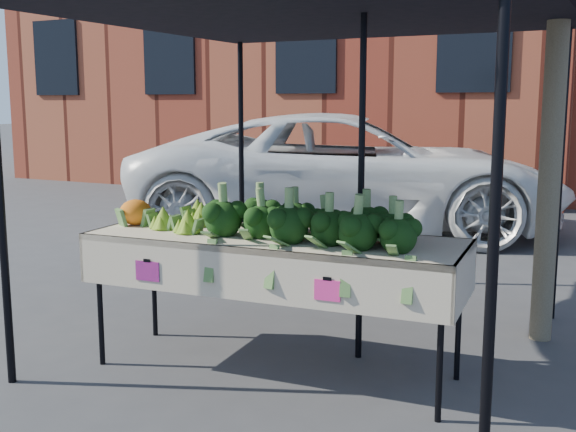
{
  "coord_description": "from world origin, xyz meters",
  "views": [
    {
      "loc": [
        1.91,
        -3.73,
        1.73
      ],
      "look_at": [
        -0.09,
        0.32,
        1.0
      ],
      "focal_mm": 43.51,
      "sensor_mm": 36.0,
      "label": 1
    }
  ],
  "objects_px": {
    "vehicle": "(350,14)",
    "street_tree": "(559,25)",
    "table": "(274,305)",
    "canopy": "(318,156)"
  },
  "relations": [
    {
      "from": "vehicle",
      "to": "street_tree",
      "type": "relative_size",
      "value": 1.27
    },
    {
      "from": "street_tree",
      "to": "table",
      "type": "bearing_deg",
      "value": -135.58
    },
    {
      "from": "canopy",
      "to": "street_tree",
      "type": "relative_size",
      "value": 0.7
    },
    {
      "from": "table",
      "to": "canopy",
      "type": "height_order",
      "value": "canopy"
    },
    {
      "from": "table",
      "to": "street_tree",
      "type": "height_order",
      "value": "street_tree"
    },
    {
      "from": "table",
      "to": "street_tree",
      "type": "bearing_deg",
      "value": 44.42
    },
    {
      "from": "vehicle",
      "to": "canopy",
      "type": "bearing_deg",
      "value": 178.67
    },
    {
      "from": "table",
      "to": "vehicle",
      "type": "bearing_deg",
      "value": 106.14
    },
    {
      "from": "table",
      "to": "canopy",
      "type": "distance_m",
      "value": 1.08
    },
    {
      "from": "vehicle",
      "to": "street_tree",
      "type": "xyz_separation_m",
      "value": [
        2.9,
        -3.48,
        -0.61
      ]
    }
  ]
}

